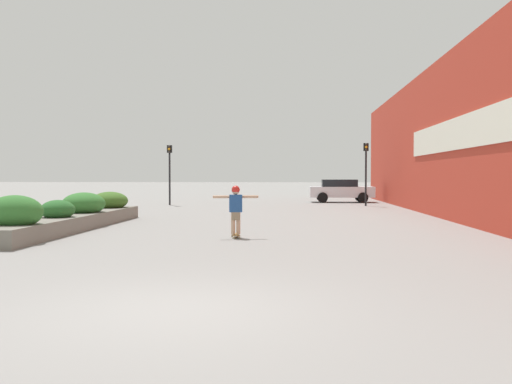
{
  "coord_description": "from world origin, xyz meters",
  "views": [
    {
      "loc": [
        1.58,
        -7.31,
        1.75
      ],
      "look_at": [
        -0.03,
        16.92,
        1.06
      ],
      "focal_mm": 40.0,
      "sensor_mm": 36.0,
      "label": 1
    }
  ],
  "objects_px": {
    "skateboard": "(236,235)",
    "car_center_left": "(341,190)",
    "car_leftmost": "(512,190)",
    "traffic_light_right": "(366,163)",
    "skateboarder": "(236,205)",
    "traffic_light_left": "(170,164)"
  },
  "relations": [
    {
      "from": "skateboard",
      "to": "car_center_left",
      "type": "bearing_deg",
      "value": 67.07
    },
    {
      "from": "car_leftmost",
      "to": "traffic_light_right",
      "type": "height_order",
      "value": "traffic_light_right"
    },
    {
      "from": "car_center_left",
      "to": "traffic_light_right",
      "type": "relative_size",
      "value": 1.15
    },
    {
      "from": "skateboarder",
      "to": "skateboard",
      "type": "bearing_deg",
      "value": -100.29
    },
    {
      "from": "car_leftmost",
      "to": "car_center_left",
      "type": "distance_m",
      "value": 11.96
    },
    {
      "from": "traffic_light_left",
      "to": "skateboarder",
      "type": "bearing_deg",
      "value": -71.85
    },
    {
      "from": "skateboarder",
      "to": "car_center_left",
      "type": "xyz_separation_m",
      "value": [
        4.76,
        22.05,
        -0.13
      ]
    },
    {
      "from": "car_leftmost",
      "to": "car_center_left",
      "type": "relative_size",
      "value": 1.15
    },
    {
      "from": "car_center_left",
      "to": "skateboarder",
      "type": "bearing_deg",
      "value": -12.19
    },
    {
      "from": "skateboarder",
      "to": "traffic_light_right",
      "type": "xyz_separation_m",
      "value": [
        5.82,
        17.47,
        1.54
      ]
    },
    {
      "from": "car_leftmost",
      "to": "traffic_light_left",
      "type": "xyz_separation_m",
      "value": [
        -22.32,
        -6.46,
        1.66
      ]
    },
    {
      "from": "car_center_left",
      "to": "traffic_light_left",
      "type": "relative_size",
      "value": 1.17
    },
    {
      "from": "skateboarder",
      "to": "traffic_light_right",
      "type": "relative_size",
      "value": 0.38
    },
    {
      "from": "traffic_light_left",
      "to": "traffic_light_right",
      "type": "relative_size",
      "value": 0.98
    },
    {
      "from": "skateboard",
      "to": "skateboarder",
      "type": "bearing_deg",
      "value": 79.71
    },
    {
      "from": "skateboarder",
      "to": "traffic_light_left",
      "type": "bearing_deg",
      "value": 97.41
    },
    {
      "from": "skateboard",
      "to": "traffic_light_left",
      "type": "bearing_deg",
      "value": 97.41
    },
    {
      "from": "skateboard",
      "to": "car_leftmost",
      "type": "height_order",
      "value": "car_leftmost"
    },
    {
      "from": "skateboard",
      "to": "traffic_light_left",
      "type": "xyz_separation_m",
      "value": [
        -5.77,
        17.6,
        2.36
      ]
    },
    {
      "from": "car_center_left",
      "to": "traffic_light_left",
      "type": "distance_m",
      "value": 11.55
    },
    {
      "from": "skateboard",
      "to": "car_leftmost",
      "type": "distance_m",
      "value": 29.22
    },
    {
      "from": "traffic_light_left",
      "to": "traffic_light_right",
      "type": "bearing_deg",
      "value": -0.66
    }
  ]
}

